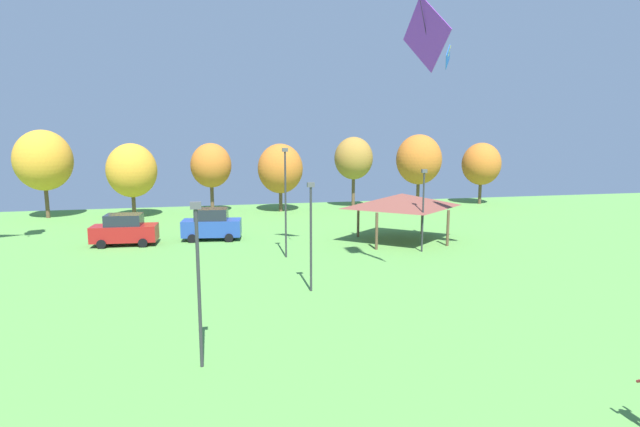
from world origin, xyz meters
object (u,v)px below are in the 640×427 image
(kite_flying_6, at_px, (448,57))
(light_post_0, at_px, (285,197))
(light_post_3, at_px, (198,275))
(treeline_tree_0, at_px, (43,160))
(treeline_tree_4, at_px, (354,158))
(park_pavilion, at_px, (402,200))
(parked_car_second_from_left, at_px, (212,224))
(treeline_tree_1, at_px, (132,171))
(parked_car_leftmost, at_px, (125,230))
(treeline_tree_6, at_px, (481,164))
(light_post_1, at_px, (311,230))
(kite_flying_2, at_px, (426,35))
(treeline_tree_2, at_px, (211,166))
(treeline_tree_3, at_px, (280,169))
(light_post_2, at_px, (423,205))
(treeline_tree_5, at_px, (419,160))

(kite_flying_6, relative_size, light_post_0, 0.22)
(light_post_3, relative_size, treeline_tree_0, 0.69)
(light_post_3, distance_m, treeline_tree_4, 38.94)
(park_pavilion, xyz_separation_m, treeline_tree_4, (1.43, 17.84, 2.22))
(parked_car_second_from_left, distance_m, treeline_tree_1, 14.39)
(kite_flying_6, height_order, parked_car_leftmost, kite_flying_6)
(parked_car_second_from_left, distance_m, treeline_tree_6, 33.19)
(light_post_1, xyz_separation_m, light_post_3, (-5.34, -7.42, 0.09))
(kite_flying_2, xyz_separation_m, treeline_tree_4, (5.04, 29.43, -7.27))
(treeline_tree_1, distance_m, treeline_tree_6, 37.38)
(kite_flying_2, distance_m, light_post_3, 15.41)
(park_pavilion, bearing_deg, light_post_3, -128.79)
(treeline_tree_2, relative_size, treeline_tree_6, 1.01)
(treeline_tree_1, distance_m, treeline_tree_4, 22.64)
(treeline_tree_3, bearing_deg, kite_flying_6, -69.47)
(kite_flying_6, height_order, light_post_3, kite_flying_6)
(kite_flying_2, xyz_separation_m, light_post_2, (3.77, 8.10, -9.37))
(treeline_tree_5, distance_m, treeline_tree_6, 7.75)
(kite_flying_6, relative_size, treeline_tree_1, 0.22)
(parked_car_leftmost, relative_size, light_post_1, 0.83)
(light_post_0, bearing_deg, parked_car_leftmost, 150.99)
(light_post_3, bearing_deg, parked_car_leftmost, 105.42)
(kite_flying_2, distance_m, treeline_tree_0, 38.99)
(light_post_3, bearing_deg, treeline_tree_5, 56.54)
(kite_flying_2, relative_size, treeline_tree_0, 0.41)
(parked_car_second_from_left, bearing_deg, treeline_tree_1, 128.49)
(park_pavilion, height_order, treeline_tree_2, treeline_tree_2)
(light_post_1, relative_size, treeline_tree_4, 0.73)
(park_pavilion, relative_size, treeline_tree_4, 0.91)
(light_post_1, relative_size, light_post_2, 0.99)
(light_post_1, bearing_deg, kite_flying_6, 30.23)
(parked_car_leftmost, xyz_separation_m, light_post_2, (20.12, -6.43, 2.08))
(treeline_tree_3, height_order, treeline_tree_6, treeline_tree_3)
(treeline_tree_5, bearing_deg, treeline_tree_6, 2.04)
(treeline_tree_2, bearing_deg, treeline_tree_5, -0.27)
(treeline_tree_5, xyz_separation_m, treeline_tree_6, (7.72, 0.28, -0.60))
(light_post_1, relative_size, treeline_tree_3, 0.80)
(kite_flying_6, relative_size, light_post_1, 0.28)
(treeline_tree_4, xyz_separation_m, treeline_tree_6, (14.85, -0.78, -0.75))
(park_pavilion, bearing_deg, treeline_tree_3, 112.57)
(light_post_2, relative_size, treeline_tree_5, 0.71)
(light_post_3, height_order, treeline_tree_1, treeline_tree_1)
(park_pavilion, relative_size, treeline_tree_3, 0.99)
(light_post_2, bearing_deg, light_post_3, -135.33)
(parked_car_second_from_left, height_order, treeline_tree_0, treeline_tree_0)
(kite_flying_6, distance_m, parked_car_second_from_left, 20.43)
(treeline_tree_4, bearing_deg, kite_flying_2, -99.73)
(parked_car_leftmost, xyz_separation_m, treeline_tree_2, (6.24, 13.95, 3.66))
(park_pavilion, distance_m, treeline_tree_1, 26.17)
(kite_flying_2, xyz_separation_m, treeline_tree_1, (-17.45, 27.05, -8.06))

